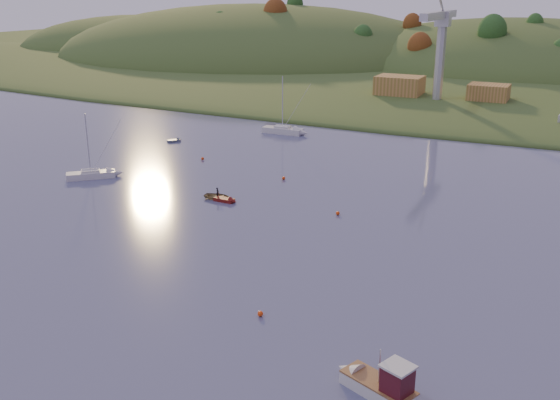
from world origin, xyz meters
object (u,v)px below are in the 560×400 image
at_px(canoe, 218,196).
at_px(sailboat_near, 91,174).
at_px(red_tender, 228,200).
at_px(sailboat_far, 282,130).
at_px(fishing_boat, 374,381).
at_px(grey_dinghy, 176,140).

bearing_deg(canoe, sailboat_near, 83.76).
bearing_deg(red_tender, sailboat_far, 108.52).
bearing_deg(red_tender, canoe, 167.88).
bearing_deg(fishing_boat, sailboat_near, -8.76).
height_order(fishing_boat, grey_dinghy, fishing_boat).
bearing_deg(sailboat_far, sailboat_near, -107.77).
relative_size(sailboat_far, red_tender, 3.36).
bearing_deg(red_tender, grey_dinghy, 138.16).
distance_m(canoe, grey_dinghy, 35.89).
height_order(fishing_boat, sailboat_far, sailboat_far).
bearing_deg(grey_dinghy, sailboat_far, -11.83).
distance_m(canoe, red_tender, 2.05).
distance_m(sailboat_near, sailboat_far, 42.77).
xyz_separation_m(fishing_boat, sailboat_near, (-55.49, 31.83, -0.26)).
xyz_separation_m(sailboat_near, grey_dinghy, (-2.54, 25.74, -0.45)).
distance_m(fishing_boat, grey_dinghy, 81.75).
relative_size(fishing_boat, grey_dinghy, 2.37).
distance_m(sailboat_far, canoe, 42.07).
xyz_separation_m(fishing_boat, red_tender, (-30.92, 31.44, -0.69)).
relative_size(canoe, grey_dinghy, 1.32).
height_order(fishing_boat, red_tender, fishing_boat).
relative_size(sailboat_near, canoe, 2.59).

